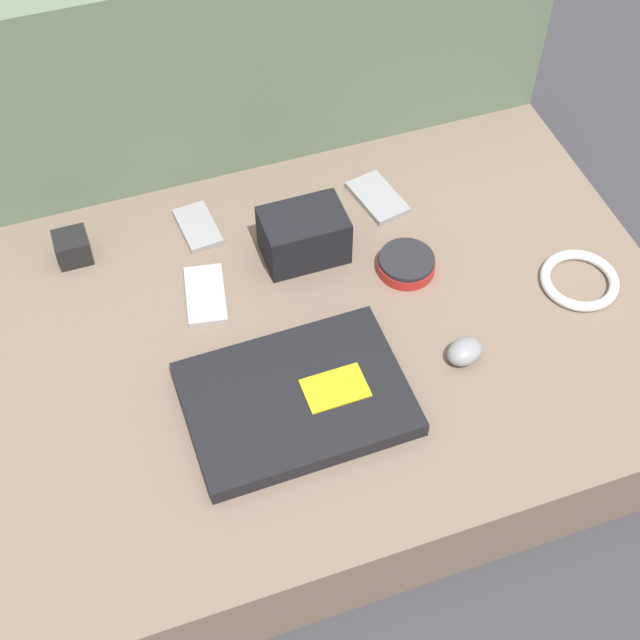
{
  "coord_description": "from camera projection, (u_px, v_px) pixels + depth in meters",
  "views": [
    {
      "loc": [
        -0.27,
        -0.78,
        1.24
      ],
      "look_at": [
        0.0,
        0.0,
        0.18
      ],
      "focal_mm": 50.0,
      "sensor_mm": 36.0,
      "label": 1
    }
  ],
  "objects": [
    {
      "name": "charger_brick",
      "position": [
        73.0,
        247.0,
        1.43
      ],
      "size": [
        0.05,
        0.05,
        0.05
      ],
      "color": "black",
      "rests_on": "couch_seat"
    },
    {
      "name": "couch_seat",
      "position": [
        320.0,
        357.0,
        1.43
      ],
      "size": [
        1.1,
        0.75,
        0.16
      ],
      "color": "#7A6656",
      "rests_on": "ground_plane"
    },
    {
      "name": "laptop",
      "position": [
        297.0,
        399.0,
        1.27
      ],
      "size": [
        0.32,
        0.23,
        0.03
      ],
      "rotation": [
        0.0,
        0.0,
        0.02
      ],
      "color": "black",
      "rests_on": "couch_seat"
    },
    {
      "name": "phone_small",
      "position": [
        205.0,
        294.0,
        1.4
      ],
      "size": [
        0.08,
        0.12,
        0.01
      ],
      "rotation": [
        0.0,
        0.0,
        -0.17
      ],
      "color": "#B7B7BC",
      "rests_on": "couch_seat"
    },
    {
      "name": "couch_backrest",
      "position": [
        231.0,
        85.0,
        1.55
      ],
      "size": [
        1.1,
        0.2,
        0.53
      ],
      "color": "#60755B",
      "rests_on": "ground_plane"
    },
    {
      "name": "cable_coil",
      "position": [
        580.0,
        280.0,
        1.41
      ],
      "size": [
        0.12,
        0.12,
        0.02
      ],
      "color": "white",
      "rests_on": "couch_seat"
    },
    {
      "name": "ground_plane",
      "position": [
        320.0,
        384.0,
        1.49
      ],
      "size": [
        8.0,
        8.0,
        0.0
      ],
      "primitive_type": "plane",
      "color": "#38383D"
    },
    {
      "name": "camera_pouch",
      "position": [
        304.0,
        235.0,
        1.42
      ],
      "size": [
        0.13,
        0.09,
        0.09
      ],
      "color": "black",
      "rests_on": "couch_seat"
    },
    {
      "name": "computer_mouse",
      "position": [
        465.0,
        351.0,
        1.32
      ],
      "size": [
        0.07,
        0.06,
        0.03
      ],
      "rotation": [
        0.0,
        0.0,
        0.33
      ],
      "color": "gray",
      "rests_on": "couch_seat"
    },
    {
      "name": "phone_black",
      "position": [
        198.0,
        227.0,
        1.49
      ],
      "size": [
        0.06,
        0.11,
        0.01
      ],
      "rotation": [
        0.0,
        0.0,
        0.09
      ],
      "color": "#99999E",
      "rests_on": "couch_seat"
    },
    {
      "name": "speaker_puck",
      "position": [
        406.0,
        264.0,
        1.43
      ],
      "size": [
        0.09,
        0.09,
        0.03
      ],
      "color": "red",
      "rests_on": "couch_seat"
    },
    {
      "name": "phone_silver",
      "position": [
        378.0,
        198.0,
        1.53
      ],
      "size": [
        0.08,
        0.12,
        0.01
      ],
      "rotation": [
        0.0,
        0.0,
        0.2
      ],
      "color": "#99999E",
      "rests_on": "couch_seat"
    }
  ]
}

